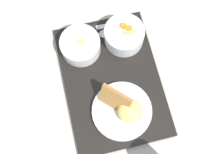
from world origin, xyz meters
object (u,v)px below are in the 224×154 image
at_px(knife, 90,28).
at_px(spoon, 99,34).
at_px(bowl_salad, 124,35).
at_px(bowl_soup, 80,45).
at_px(plate_main, 123,110).

xyz_separation_m(knife, spoon, (0.02, 0.03, -0.00)).
relative_size(knife, spoon, 1.49).
height_order(bowl_salad, knife, bowl_salad).
bearing_deg(bowl_soup, plate_main, 28.17).
relative_size(plate_main, spoon, 1.27).
xyz_separation_m(bowl_soup, plate_main, (0.21, 0.11, -0.01)).
xyz_separation_m(bowl_soup, spoon, (-0.04, 0.06, -0.03)).
distance_m(bowl_salad, bowl_soup, 0.14).
distance_m(plate_main, knife, 0.29).
height_order(bowl_soup, plate_main, plate_main).
xyz_separation_m(bowl_salad, spoon, (-0.02, -0.08, -0.03)).
bearing_deg(knife, bowl_salad, -30.33).
height_order(bowl_salad, bowl_soup, bowl_salad).
relative_size(bowl_soup, spoon, 0.90).
relative_size(bowl_soup, knife, 0.60).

